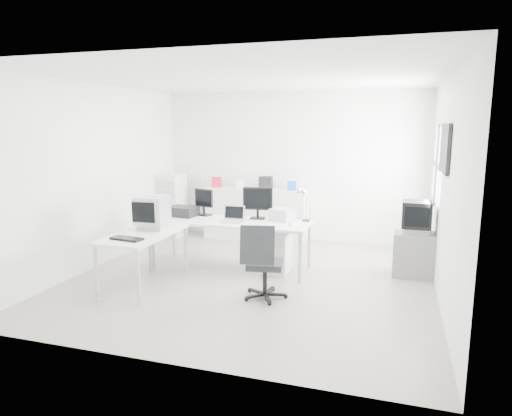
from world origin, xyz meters
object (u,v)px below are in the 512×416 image
(office_chair, at_px, (265,260))
(laptop, at_px, (232,214))
(inkjet_printer, at_px, (183,211))
(drawer_pedestal, at_px, (276,252))
(laser_printer, at_px, (282,215))
(filing_cabinet, at_px, (172,205))
(side_desk, at_px, (145,259))
(lcd_monitor_large, at_px, (258,203))
(crt_tv, at_px, (416,217))
(sideboard, at_px, (256,214))
(lcd_monitor_small, at_px, (204,202))
(crt_monitor, at_px, (152,213))
(tv_cabinet, at_px, (414,254))
(main_desk, at_px, (231,244))

(office_chair, bearing_deg, laptop, 119.65)
(inkjet_printer, bearing_deg, drawer_pedestal, 3.70)
(laser_printer, height_order, filing_cabinet, filing_cabinet)
(side_desk, height_order, lcd_monitor_large, lcd_monitor_large)
(crt_tv, bearing_deg, sideboard, 153.90)
(lcd_monitor_small, height_order, lcd_monitor_large, lcd_monitor_large)
(crt_monitor, bearing_deg, lcd_monitor_small, 69.79)
(drawer_pedestal, xyz_separation_m, lcd_monitor_small, (-1.25, 0.20, 0.66))
(lcd_monitor_small, bearing_deg, laptop, -15.46)
(tv_cabinet, relative_size, filing_cabinet, 0.52)
(inkjet_printer, relative_size, filing_cabinet, 0.35)
(office_chair, bearing_deg, drawer_pedestal, 86.91)
(lcd_monitor_large, distance_m, laser_printer, 0.43)
(crt_tv, bearing_deg, lcd_monitor_large, -174.98)
(inkjet_printer, bearing_deg, laser_printer, 9.84)
(crt_monitor, relative_size, sideboard, 0.23)
(tv_cabinet, bearing_deg, office_chair, -140.88)
(side_desk, bearing_deg, lcd_monitor_small, 77.47)
(side_desk, height_order, lcd_monitor_small, lcd_monitor_small)
(main_desk, relative_size, filing_cabinet, 1.94)
(side_desk, height_order, tv_cabinet, side_desk)
(crt_tv, bearing_deg, filing_cabinet, 165.88)
(tv_cabinet, bearing_deg, crt_monitor, -159.70)
(drawer_pedestal, xyz_separation_m, laptop, (-0.65, -0.15, 0.57))
(laptop, height_order, crt_monitor, crt_monitor)
(drawer_pedestal, bearing_deg, sideboard, 116.00)
(lcd_monitor_large, bearing_deg, laptop, -137.08)
(crt_monitor, bearing_deg, crt_tv, 15.34)
(tv_cabinet, bearing_deg, crt_tv, -90.00)
(lcd_monitor_large, relative_size, filing_cabinet, 0.39)
(sideboard, bearing_deg, filing_cabinet, -170.73)
(office_chair, bearing_deg, sideboard, 99.00)
(lcd_monitor_large, distance_m, filing_cabinet, 2.58)
(filing_cabinet, bearing_deg, inkjet_printer, -56.81)
(crt_tv, bearing_deg, lcd_monitor_small, -176.37)
(lcd_monitor_small, height_order, office_chair, lcd_monitor_small)
(laptop, distance_m, laser_printer, 0.77)
(main_desk, distance_m, sideboard, 1.87)
(side_desk, relative_size, laptop, 3.74)
(lcd_monitor_large, distance_m, tv_cabinet, 2.43)
(laptop, xyz_separation_m, laser_printer, (0.70, 0.32, -0.03))
(crt_monitor, bearing_deg, laser_printer, 28.82)
(laptop, bearing_deg, sideboard, 96.79)
(main_desk, relative_size, laptop, 6.41)
(inkjet_printer, xyz_separation_m, crt_monitor, (0.00, -0.95, 0.15))
(laser_printer, bearing_deg, inkjet_printer, -156.18)
(main_desk, xyz_separation_m, crt_monitor, (-0.85, -0.85, 0.60))
(main_desk, relative_size, drawer_pedestal, 4.00)
(laptop, bearing_deg, crt_tv, 11.99)
(lcd_monitor_large, bearing_deg, crt_tv, -1.45)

